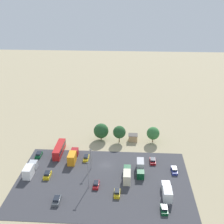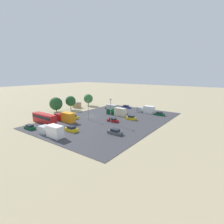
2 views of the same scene
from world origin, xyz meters
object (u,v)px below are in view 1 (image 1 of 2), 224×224
(parked_car_4, at_px, (117,193))
(bus, at_px, (59,149))
(parked_car_0, at_px, (57,200))
(shed_building, at_px, (133,138))
(parked_truck_0, at_px, (73,156))
(parked_car_8, at_px, (96,184))
(parked_car_2, at_px, (47,175))
(parked_truck_1, at_px, (140,168))
(parked_car_7, at_px, (153,161))
(parked_truck_2, at_px, (127,175))
(parked_truck_3, at_px, (167,192))
(parked_car_3, at_px, (39,155))
(parked_car_5, at_px, (174,170))
(parked_car_6, at_px, (164,209))
(parked_truck_4, at_px, (30,170))
(parked_car_1, at_px, (86,158))

(parked_car_4, bearing_deg, bus, 134.12)
(bus, relative_size, parked_car_0, 2.52)
(shed_building, distance_m, parked_truck_0, 27.11)
(parked_car_8, bearing_deg, parked_car_4, -30.47)
(parked_car_2, relative_size, parked_truck_0, 0.46)
(parked_truck_0, relative_size, parked_truck_1, 1.06)
(parked_car_0, relative_size, parked_car_7, 1.07)
(parked_truck_2, distance_m, parked_truck_3, 14.29)
(parked_car_8, distance_m, parked_truck_2, 10.46)
(parked_truck_3, bearing_deg, parked_car_3, 155.38)
(parked_car_0, distance_m, parked_car_3, 27.95)
(shed_building, distance_m, parked_car_5, 25.81)
(parked_car_5, distance_m, parked_truck_1, 11.35)
(parked_car_0, bearing_deg, parked_car_6, -3.60)
(parked_car_7, bearing_deg, parked_car_6, 93.90)
(parked_car_0, bearing_deg, parked_truck_3, 8.64)
(parked_car_5, distance_m, parked_car_6, 20.57)
(bus, xyz_separation_m, parked_car_7, (-34.03, 4.05, -1.21))
(parked_car_2, relative_size, parked_car_7, 1.02)
(parked_truck_1, distance_m, parked_truck_4, 36.43)
(parked_car_3, relative_size, parked_truck_4, 0.46)
(parked_car_3, relative_size, parked_car_4, 1.03)
(parked_car_2, bearing_deg, parked_car_6, -21.55)
(parked_car_2, height_order, parked_car_3, parked_car_2)
(bus, xyz_separation_m, parked_car_2, (0.57, 15.12, -1.12))
(parked_car_4, relative_size, parked_car_7, 0.96)
(parked_car_3, height_order, parked_car_5, parked_car_5)
(bus, height_order, parked_car_3, bus)
(parked_truck_4, bearing_deg, parked_truck_0, 36.57)
(parked_car_0, distance_m, parked_car_1, 24.58)
(parked_truck_2, bearing_deg, parked_car_1, 142.53)
(parked_truck_1, bearing_deg, parked_truck_4, 5.99)
(parked_car_2, height_order, parked_truck_2, parked_truck_2)
(parked_car_6, relative_size, parked_truck_2, 0.46)
(parked_car_0, bearing_deg, shed_building, 61.43)
(parked_car_4, height_order, parked_truck_0, parked_truck_0)
(parked_car_4, distance_m, parked_truck_1, 14.89)
(parked_car_5, xyz_separation_m, parked_car_6, (5.10, 19.93, 0.00))
(bus, distance_m, parked_truck_3, 43.52)
(parked_car_8, bearing_deg, parked_car_2, 165.93)
(parked_car_2, height_order, parked_truck_0, parked_truck_0)
(parked_car_3, relative_size, parked_truck_3, 0.49)
(shed_building, height_order, parked_car_8, shed_building)
(shed_building, relative_size, parked_truck_4, 0.41)
(parked_truck_1, bearing_deg, parked_truck_0, -13.02)
(parked_car_2, bearing_deg, parked_truck_4, 168.60)
(bus, relative_size, parked_truck_4, 1.26)
(parked_car_0, xyz_separation_m, parked_car_8, (-10.38, -8.34, -0.06))
(parked_car_1, relative_size, parked_car_8, 1.03)
(parked_car_1, bearing_deg, parked_truck_2, -37.47)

